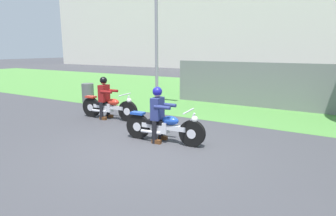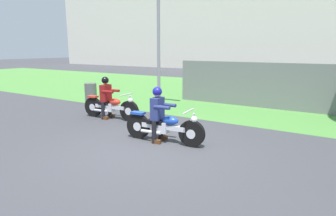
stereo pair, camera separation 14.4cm
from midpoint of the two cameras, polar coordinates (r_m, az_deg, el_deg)
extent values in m
plane|color=#424247|center=(6.78, -5.64, -8.40)|extent=(120.00, 120.00, 0.00)
cube|color=#549342|center=(15.16, 15.95, 2.49)|extent=(60.00, 12.00, 0.01)
cube|color=silver|center=(35.54, 18.28, 19.32)|extent=(57.80, 8.00, 14.69)
cylinder|color=black|center=(6.92, 4.24, -5.08)|extent=(0.66, 0.18, 0.65)
cylinder|color=silver|center=(6.92, 4.24, -5.08)|extent=(0.24, 0.16, 0.23)
cylinder|color=black|center=(7.57, -6.52, -3.64)|extent=(0.66, 0.18, 0.65)
cylinder|color=silver|center=(7.57, -6.52, -3.64)|extent=(0.24, 0.16, 0.23)
cube|color=silver|center=(7.20, -1.39, -3.74)|extent=(1.22, 0.26, 0.12)
cube|color=silver|center=(7.22, -1.75, -3.85)|extent=(0.34, 0.27, 0.28)
ellipsoid|color=#1E47B2|center=(7.07, -0.10, -2.50)|extent=(0.46, 0.28, 0.22)
cube|color=black|center=(7.27, -2.95, -2.78)|extent=(0.46, 0.28, 0.10)
cube|color=#1E47B2|center=(7.49, -6.58, -1.01)|extent=(0.38, 0.23, 0.06)
cylinder|color=silver|center=(6.87, 3.88, -3.04)|extent=(0.26, 0.07, 0.53)
cylinder|color=silver|center=(6.82, 3.52, -0.64)|extent=(0.10, 0.66, 0.04)
sphere|color=white|center=(6.81, 4.75, -2.24)|extent=(0.16, 0.16, 0.16)
cylinder|color=silver|center=(7.25, -4.01, -4.79)|extent=(0.56, 0.13, 0.08)
cylinder|color=black|center=(7.46, -2.00, -4.12)|extent=(0.12, 0.12, 0.58)
cube|color=#593319|center=(7.50, -1.58, -5.93)|extent=(0.25, 0.12, 0.10)
cylinder|color=black|center=(7.16, -3.33, -4.83)|extent=(0.12, 0.12, 0.58)
cube|color=#593319|center=(7.20, -2.88, -6.71)|extent=(0.25, 0.12, 0.10)
cube|color=navy|center=(7.17, -2.70, -0.10)|extent=(0.26, 0.40, 0.56)
cylinder|color=navy|center=(7.20, -0.52, 0.62)|extent=(0.43, 0.13, 0.09)
cylinder|color=navy|center=(6.91, -1.75, 0.12)|extent=(0.43, 0.13, 0.09)
sphere|color=#D8A884|center=(7.10, -2.73, 3.06)|extent=(0.20, 0.20, 0.20)
sphere|color=navy|center=(7.09, -2.73, 3.30)|extent=(0.24, 0.24, 0.24)
cylinder|color=black|center=(9.37, -8.44, -0.64)|extent=(0.68, 0.18, 0.68)
cylinder|color=silver|center=(9.37, -8.44, -0.64)|extent=(0.25, 0.16, 0.24)
cylinder|color=black|center=(10.26, -15.42, 0.15)|extent=(0.68, 0.18, 0.68)
cylinder|color=silver|center=(10.26, -15.42, 0.15)|extent=(0.25, 0.16, 0.24)
cube|color=silver|center=(9.78, -12.11, 0.23)|extent=(1.21, 0.26, 0.12)
cube|color=silver|center=(9.81, -12.33, 0.14)|extent=(0.34, 0.27, 0.28)
ellipsoid|color=red|center=(9.64, -11.30, 1.19)|extent=(0.46, 0.28, 0.22)
cube|color=black|center=(9.90, -13.14, 0.90)|extent=(0.46, 0.28, 0.10)
cube|color=red|center=(10.20, -15.53, 2.17)|extent=(0.38, 0.23, 0.06)
cylinder|color=silver|center=(9.35, -8.74, 0.89)|extent=(0.26, 0.07, 0.53)
cylinder|color=silver|center=(9.32, -9.05, 2.66)|extent=(0.10, 0.66, 0.04)
sphere|color=white|center=(9.26, -8.19, 1.50)|extent=(0.16, 0.16, 0.16)
cylinder|color=silver|center=(9.89, -13.95, -0.57)|extent=(0.56, 0.13, 0.08)
cylinder|color=black|center=(10.05, -12.27, -0.19)|extent=(0.12, 0.12, 0.59)
cube|color=#593319|center=(10.07, -11.94, -1.58)|extent=(0.25, 0.12, 0.10)
cylinder|color=black|center=(9.78, -13.55, -0.58)|extent=(0.12, 0.12, 0.59)
cube|color=#593319|center=(9.79, -13.21, -2.01)|extent=(0.25, 0.12, 0.10)
cube|color=maroon|center=(9.81, -13.06, 2.89)|extent=(0.26, 0.40, 0.56)
cylinder|color=maroon|center=(9.80, -11.45, 3.43)|extent=(0.43, 0.13, 0.09)
cylinder|color=maroon|center=(9.53, -12.67, 3.15)|extent=(0.43, 0.13, 0.09)
sphere|color=#996B4C|center=(9.76, -13.16, 5.21)|extent=(0.20, 0.20, 0.20)
sphere|color=black|center=(9.76, -13.17, 5.39)|extent=(0.24, 0.24, 0.24)
cylinder|color=gray|center=(11.07, -2.71, 15.11)|extent=(0.12, 0.12, 5.95)
cylinder|color=#595E5B|center=(13.05, -15.99, 2.90)|extent=(0.51, 0.51, 0.84)
cube|color=slate|center=(12.00, 16.99, 4.41)|extent=(7.00, 0.06, 1.80)
camera|label=1|loc=(0.07, -90.57, -0.12)|focal=30.55mm
camera|label=2|loc=(0.07, 89.43, 0.12)|focal=30.55mm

